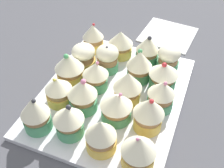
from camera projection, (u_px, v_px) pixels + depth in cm
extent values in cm
cube|color=#4C4C51|center=(112.00, 102.00, 63.47)|extent=(180.00, 180.00, 3.00)
cube|color=silver|center=(112.00, 96.00, 62.02)|extent=(37.40, 30.60, 1.20)
cylinder|color=#EFC651|center=(138.00, 158.00, 48.31)|extent=(5.91, 5.91, 2.49)
cylinder|color=#AD7F51|center=(138.00, 153.00, 47.04)|extent=(5.45, 5.45, 1.19)
cone|color=#F4EDC6|center=(139.00, 145.00, 45.40)|extent=(6.24, 6.24, 3.58)
sphere|color=pink|center=(138.00, 139.00, 44.17)|extent=(0.62, 0.62, 0.62)
cylinder|color=#EFC651|center=(147.00, 122.00, 53.97)|extent=(5.57, 5.57, 2.74)
cylinder|color=#AD7F51|center=(148.00, 116.00, 52.53)|extent=(5.28, 5.28, 1.42)
cone|color=#F4EDC6|center=(150.00, 106.00, 50.70)|extent=(6.07, 6.07, 3.88)
sphere|color=red|center=(152.00, 101.00, 49.17)|extent=(0.88, 0.88, 0.88)
cylinder|color=#4C9E6B|center=(160.00, 103.00, 57.92)|extent=(5.48, 5.48, 2.55)
cylinder|color=#AD7F51|center=(161.00, 96.00, 56.51)|extent=(5.10, 5.10, 1.53)
cone|color=#F4EDC6|center=(162.00, 88.00, 54.90)|extent=(5.67, 5.67, 3.14)
sphere|color=pink|center=(166.00, 83.00, 53.76)|extent=(0.80, 0.80, 0.80)
cylinder|color=#4C9E6B|center=(162.00, 83.00, 62.13)|extent=(5.95, 5.95, 2.73)
cylinder|color=#AD7F51|center=(163.00, 76.00, 60.71)|extent=(5.31, 5.31, 1.39)
cone|color=#F4EDC6|center=(165.00, 69.00, 59.25)|extent=(6.57, 6.57, 2.85)
sphere|color=red|center=(164.00, 65.00, 58.27)|extent=(1.08, 1.08, 1.08)
cylinder|color=#4C9E6B|center=(167.00, 65.00, 67.05)|extent=(5.35, 5.35, 2.34)
cylinder|color=#AD7F51|center=(168.00, 59.00, 65.82)|extent=(4.73, 4.73, 1.22)
ellipsoid|color=#F4EDC6|center=(169.00, 54.00, 64.62)|extent=(5.37, 5.37, 3.74)
cylinder|color=#EFC651|center=(101.00, 143.00, 50.63)|extent=(5.67, 5.67, 2.37)
cylinder|color=#AD7F51|center=(101.00, 138.00, 49.35)|extent=(5.31, 5.31, 1.34)
cone|color=#F4EDC6|center=(101.00, 129.00, 47.57)|extent=(5.73, 5.73, 3.82)
cylinder|color=#4C9E6B|center=(116.00, 114.00, 55.77)|extent=(6.10, 6.10, 2.36)
cylinder|color=#AD7F51|center=(116.00, 108.00, 54.50)|extent=(5.74, 5.74, 1.34)
cone|color=#F4EDC6|center=(116.00, 101.00, 53.02)|extent=(6.50, 6.50, 2.94)
sphere|color=pink|center=(120.00, 95.00, 52.28)|extent=(0.73, 0.73, 0.73)
cylinder|color=#EFC651|center=(127.00, 96.00, 59.15)|extent=(5.56, 5.56, 2.75)
cylinder|color=#AD7F51|center=(127.00, 89.00, 57.77)|extent=(5.26, 5.26, 1.26)
cone|color=#F4EDC6|center=(128.00, 80.00, 55.97)|extent=(6.10, 6.10, 3.96)
cylinder|color=#4C9E6B|center=(138.00, 75.00, 64.27)|extent=(5.43, 5.43, 2.65)
cylinder|color=#AD7F51|center=(139.00, 68.00, 62.90)|extent=(5.10, 5.10, 1.33)
cone|color=#F4EDC6|center=(140.00, 59.00, 61.09)|extent=(5.94, 5.94, 3.93)
sphere|color=#4CB266|center=(140.00, 51.00, 60.21)|extent=(1.05, 1.05, 1.05)
cylinder|color=#4C9E6B|center=(147.00, 58.00, 69.15)|extent=(5.67, 5.67, 2.41)
cylinder|color=#AD7F51|center=(147.00, 52.00, 67.92)|extent=(5.04, 5.04, 1.16)
cone|color=#F4EDC6|center=(148.00, 43.00, 66.17)|extent=(5.70, 5.70, 3.92)
sphere|color=#333338|center=(150.00, 38.00, 64.62)|extent=(1.03, 1.03, 1.03)
cylinder|color=#4C9E6B|center=(70.00, 128.00, 52.93)|extent=(5.36, 5.36, 2.74)
cylinder|color=#AD7F51|center=(69.00, 122.00, 51.51)|extent=(4.94, 4.94, 1.37)
cone|color=#F4EDC6|center=(68.00, 114.00, 50.02)|extent=(5.93, 5.93, 2.96)
sphere|color=#333338|center=(69.00, 107.00, 49.43)|extent=(1.04, 1.04, 1.04)
cylinder|color=#4C9E6B|center=(83.00, 104.00, 57.69)|extent=(5.86, 5.86, 2.57)
cylinder|color=#AD7F51|center=(83.00, 97.00, 56.27)|extent=(5.20, 5.20, 1.53)
cone|color=#F4EDC6|center=(82.00, 88.00, 54.48)|extent=(6.14, 6.14, 3.66)
sphere|color=pink|center=(83.00, 82.00, 53.37)|extent=(1.15, 1.15, 1.15)
cylinder|color=#4C9E6B|center=(96.00, 83.00, 62.23)|extent=(5.24, 5.24, 2.58)
cylinder|color=#AD7F51|center=(96.00, 77.00, 60.88)|extent=(4.83, 4.83, 1.34)
cone|color=#F4EDC6|center=(95.00, 69.00, 59.36)|extent=(5.82, 5.82, 3.07)
sphere|color=pink|center=(97.00, 63.00, 58.63)|extent=(0.72, 0.72, 0.72)
cylinder|color=#4C9E6B|center=(107.00, 66.00, 66.86)|extent=(5.23, 5.23, 2.41)
cylinder|color=#AD7F51|center=(107.00, 59.00, 65.53)|extent=(4.95, 4.95, 1.44)
ellipsoid|color=#F4EDC6|center=(107.00, 53.00, 64.23)|extent=(5.38, 5.38, 3.90)
sphere|color=#333338|center=(107.00, 47.00, 62.73)|extent=(0.60, 0.60, 0.60)
cylinder|color=#EFC651|center=(120.00, 51.00, 71.00)|extent=(5.83, 5.83, 2.46)
cylinder|color=#AD7F51|center=(121.00, 46.00, 69.75)|extent=(5.16, 5.16, 1.18)
cone|color=#F4EDC6|center=(121.00, 38.00, 68.13)|extent=(6.29, 6.29, 3.53)
cylinder|color=#4C9E6B|center=(38.00, 122.00, 53.92)|extent=(5.46, 5.46, 2.79)
cylinder|color=#AD7F51|center=(36.00, 116.00, 52.54)|extent=(5.07, 5.07, 1.24)
cone|color=#F4EDC6|center=(33.00, 107.00, 50.73)|extent=(5.66, 5.66, 3.99)
sphere|color=#333338|center=(34.00, 101.00, 49.25)|extent=(0.85, 0.85, 0.85)
cylinder|color=#EFC651|center=(60.00, 97.00, 59.14)|extent=(5.64, 5.64, 2.36)
cylinder|color=#AD7F51|center=(59.00, 91.00, 57.85)|extent=(5.06, 5.06, 1.38)
cone|color=#F4EDC6|center=(57.00, 84.00, 56.41)|extent=(5.71, 5.71, 2.81)
sphere|color=#EAD64C|center=(54.00, 80.00, 55.42)|extent=(0.68, 0.68, 0.68)
cylinder|color=#EFC651|center=(71.00, 76.00, 63.94)|extent=(6.19, 6.19, 2.53)
cylinder|color=#AD7F51|center=(70.00, 70.00, 62.63)|extent=(5.66, 5.66, 1.27)
cone|color=#F4EDC6|center=(69.00, 61.00, 60.86)|extent=(6.73, 6.73, 3.87)
sphere|color=#4CB266|center=(66.00, 56.00, 59.28)|extent=(1.13, 1.13, 1.13)
cylinder|color=#EFC651|center=(84.00, 63.00, 67.48)|extent=(5.59, 5.59, 2.39)
cylinder|color=#AD7F51|center=(84.00, 58.00, 66.22)|extent=(4.96, 4.96, 1.28)
ellipsoid|color=#F4EDC6|center=(83.00, 52.00, 65.02)|extent=(5.66, 5.66, 3.65)
cylinder|color=#EFC651|center=(94.00, 45.00, 72.78)|extent=(5.25, 5.25, 2.62)
cylinder|color=#AD7F51|center=(93.00, 39.00, 71.44)|extent=(5.02, 5.02, 1.27)
cone|color=#F4EDC6|center=(93.00, 31.00, 69.77)|extent=(5.47, 5.47, 3.57)
sphere|color=red|center=(94.00, 24.00, 68.95)|extent=(0.69, 0.69, 0.69)
cube|color=white|center=(168.00, 34.00, 80.60)|extent=(15.58, 15.83, 0.60)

